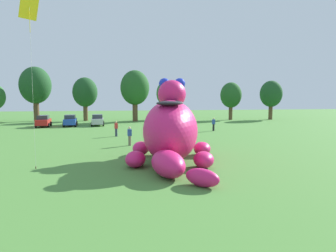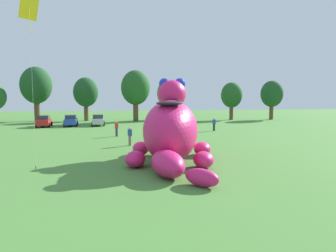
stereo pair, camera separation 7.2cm
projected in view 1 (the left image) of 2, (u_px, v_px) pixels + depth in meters
The scene contains 16 objects.
ground_plane at pixel (161, 159), 21.35m from camera, with size 160.00×160.00×0.00m, color #4C8438.
giant_inflatable_creature at pixel (171, 130), 20.71m from camera, with size 6.79×11.74×5.85m.
car_red at pixel (43, 121), 44.79m from camera, with size 2.13×4.20×1.72m.
car_blue at pixel (70, 121), 45.81m from camera, with size 2.13×4.20×1.72m.
car_silver at pixel (98, 120), 46.71m from camera, with size 2.06×4.16×1.72m.
tree_left at pixel (35, 86), 55.17m from camera, with size 5.56×5.56×9.88m.
tree_mid_left at pixel (85, 92), 56.04m from camera, with size 4.51×4.51×8.00m.
tree_centre_left at pixel (135, 88), 54.69m from camera, with size 5.18×5.18×9.19m.
tree_centre at pixel (168, 94), 59.37m from camera, with size 4.35×4.35×7.72m.
tree_centre_right at pixel (231, 95), 58.71m from camera, with size 4.07×4.07×7.22m.
tree_mid_right at pixel (271, 94), 59.38m from camera, with size 4.28×4.28×7.59m.
spectator_near_inflatable at pixel (170, 128), 34.63m from camera, with size 0.38×0.26×1.71m.
spectator_mid_field at pixel (214, 124), 39.39m from camera, with size 0.38×0.26×1.71m.
spectator_by_cars at pixel (130, 136), 27.39m from camera, with size 0.38×0.26×1.71m.
spectator_wandering at pixel (116, 129), 33.83m from camera, with size 0.38×0.26×1.71m.
tethered_flying_kite at pixel (29, 9), 17.60m from camera, with size 1.13×1.13×10.33m.
Camera 1 is at (-3.12, -20.80, 4.34)m, focal length 32.52 mm.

